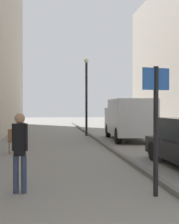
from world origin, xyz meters
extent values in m
plane|color=gray|center=(0.00, 12.00, 0.00)|extent=(80.00, 80.00, 0.00)
cube|color=#615F5B|center=(1.58, 12.00, 0.06)|extent=(0.16, 40.00, 0.12)
cylinder|color=#2D3851|center=(-1.67, 5.28, 0.39)|extent=(0.12, 0.12, 0.78)
cylinder|color=#2D3851|center=(-1.50, 5.26, 0.39)|extent=(0.12, 0.12, 0.78)
cube|color=black|center=(-1.59, 5.27, 1.12)|extent=(0.24, 0.21, 0.67)
cylinder|color=black|center=(-1.70, 5.29, 1.17)|extent=(0.09, 0.09, 0.57)
cylinder|color=black|center=(-1.47, 5.26, 1.17)|extent=(0.09, 0.09, 0.57)
sphere|color=#9E755B|center=(-1.59, 5.27, 1.56)|extent=(0.22, 0.22, 0.22)
cube|color=#B7B7BC|center=(3.26, 14.40, 1.26)|extent=(2.11, 3.56, 1.85)
cube|color=#B7B7BC|center=(3.38, 16.81, 1.03)|extent=(2.01, 1.44, 1.39)
cube|color=black|center=(3.40, 17.28, 1.34)|extent=(1.63, 0.12, 0.61)
cylinder|color=black|center=(2.50, 16.71, 0.40)|extent=(0.26, 0.81, 0.80)
cylinder|color=black|center=(4.24, 16.63, 0.40)|extent=(0.26, 0.81, 0.80)
cylinder|color=black|center=(2.34, 13.40, 0.40)|extent=(0.26, 0.81, 0.80)
cylinder|color=black|center=(4.09, 13.32, 0.40)|extent=(0.26, 0.81, 0.80)
cylinder|color=black|center=(2.50, 8.70, 0.32)|extent=(0.21, 0.64, 0.64)
cylinder|color=black|center=(1.13, 4.69, 1.30)|extent=(0.10, 0.10, 2.60)
cube|color=#2659B2|center=(1.13, 4.69, 2.35)|extent=(0.59, 0.15, 0.44)
cylinder|color=black|center=(1.34, 17.71, 2.25)|extent=(0.14, 0.14, 4.50)
sphere|color=beige|center=(1.34, 17.71, 4.62)|extent=(0.28, 0.28, 0.28)
cylinder|color=brown|center=(-1.97, 10.96, 0.23)|extent=(0.04, 0.04, 0.45)
cylinder|color=brown|center=(-2.13, 10.62, 0.23)|extent=(0.04, 0.04, 0.45)
cylinder|color=brown|center=(-2.31, 11.12, 0.23)|extent=(0.04, 0.04, 0.45)
cylinder|color=brown|center=(-2.47, 10.78, 0.23)|extent=(0.04, 0.04, 0.45)
cube|color=brown|center=(-2.22, 10.87, 0.47)|extent=(0.59, 0.59, 0.04)
cube|color=brown|center=(-2.40, 10.95, 0.71)|extent=(0.22, 0.41, 0.45)
cylinder|color=brown|center=(-2.43, 15.65, 0.23)|extent=(0.04, 0.04, 0.45)
cylinder|color=brown|center=(-2.78, 15.78, 0.23)|extent=(0.04, 0.04, 0.45)
cylinder|color=brown|center=(-2.30, 16.00, 0.23)|extent=(0.04, 0.04, 0.45)
cylinder|color=brown|center=(-2.65, 16.13, 0.23)|extent=(0.04, 0.04, 0.45)
cube|color=brown|center=(-2.54, 15.89, 0.47)|extent=(0.57, 0.57, 0.04)
cube|color=brown|center=(-2.47, 16.08, 0.71)|extent=(0.43, 0.19, 0.45)
camera|label=1|loc=(-1.01, -1.32, 1.79)|focal=50.10mm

